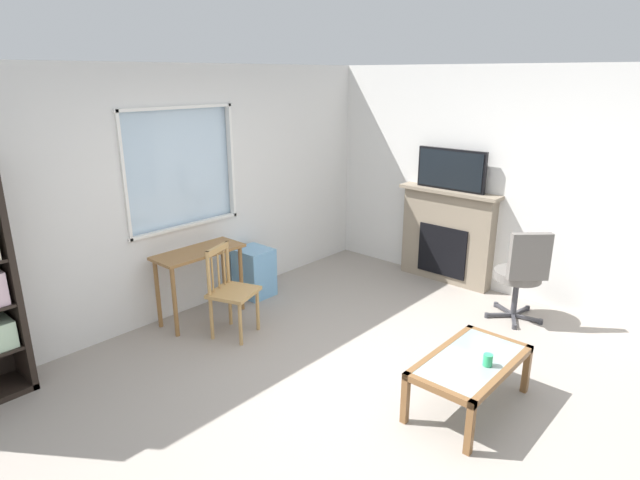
% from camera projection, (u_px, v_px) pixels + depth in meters
% --- Properties ---
extents(ground, '(6.44, 5.86, 0.02)m').
position_uv_depth(ground, '(360.00, 393.00, 4.28)').
color(ground, '#9E9389').
extents(wall_back_with_window, '(5.44, 0.15, 2.58)m').
position_uv_depth(wall_back_with_window, '(177.00, 196.00, 5.44)').
color(wall_back_with_window, silver).
rests_on(wall_back_with_window, ground).
extents(wall_right, '(0.12, 5.06, 2.58)m').
position_uv_depth(wall_right, '(515.00, 185.00, 5.86)').
color(wall_right, silver).
rests_on(wall_right, ground).
extents(desk_under_window, '(0.93, 0.40, 0.75)m').
position_uv_depth(desk_under_window, '(199.00, 263.00, 5.39)').
color(desk_under_window, olive).
rests_on(desk_under_window, ground).
extents(wooden_chair, '(0.53, 0.52, 0.90)m').
position_uv_depth(wooden_chair, '(230.00, 290.00, 5.10)').
color(wooden_chair, tan).
rests_on(wooden_chair, ground).
extents(plastic_drawer_unit, '(0.35, 0.40, 0.56)m').
position_uv_depth(plastic_drawer_unit, '(254.00, 272.00, 6.07)').
color(plastic_drawer_unit, '#72ADDB').
rests_on(plastic_drawer_unit, ground).
extents(fireplace, '(0.26, 1.26, 1.16)m').
position_uv_depth(fireplace, '(447.00, 236.00, 6.42)').
color(fireplace, gray).
rests_on(fireplace, ground).
extents(tv, '(0.06, 0.86, 0.48)m').
position_uv_depth(tv, '(451.00, 170.00, 6.15)').
color(tv, black).
rests_on(tv, fireplace).
extents(office_chair, '(0.63, 0.60, 1.00)m').
position_uv_depth(office_chair, '(522.00, 271.00, 5.33)').
color(office_chair, slate).
rests_on(office_chair, ground).
extents(coffee_table, '(1.03, 0.56, 0.41)m').
position_uv_depth(coffee_table, '(470.00, 366.00, 3.99)').
color(coffee_table, '#8C9E99').
rests_on(coffee_table, ground).
extents(sippy_cup, '(0.07, 0.07, 0.09)m').
position_uv_depth(sippy_cup, '(488.00, 360.00, 3.87)').
color(sippy_cup, '#33B770').
rests_on(sippy_cup, coffee_table).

